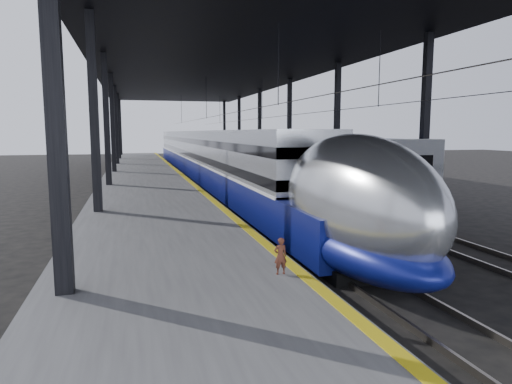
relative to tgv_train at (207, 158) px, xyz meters
name	(u,v)px	position (x,y,z in m)	size (l,w,h in m)	color
ground	(267,256)	(-2.00, -25.11, -2.04)	(160.00, 160.00, 0.00)	black
platform	(145,183)	(-5.50, -5.11, -1.54)	(6.00, 80.00, 1.00)	#4C4C4F
yellow_strip	(183,175)	(-2.70, -5.11, -1.03)	(0.30, 80.00, 0.01)	gold
rails	(249,185)	(2.50, -5.11, -1.96)	(6.52, 80.00, 0.16)	slate
canopy	(215,67)	(-0.10, -5.11, 7.08)	(18.00, 75.00, 9.47)	black
tgv_train	(207,158)	(0.00, 0.00, 0.00)	(3.04, 65.20, 4.36)	#AFB2B7
second_train	(250,155)	(5.00, 4.10, -0.04)	(2.87, 56.05, 3.95)	navy
child	(280,256)	(-3.18, -30.13, -0.61)	(0.31, 0.21, 0.86)	#50271A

